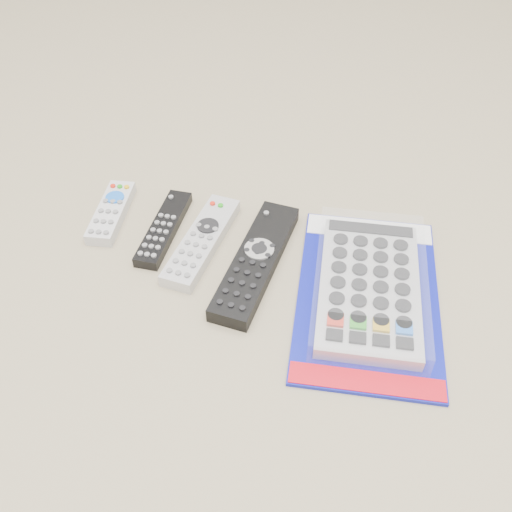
% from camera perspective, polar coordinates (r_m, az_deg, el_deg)
% --- Properties ---
extents(remote_small_grey, '(0.06, 0.15, 0.02)m').
position_cam_1_polar(remote_small_grey, '(0.99, -14.29, 4.28)').
color(remote_small_grey, '#B5B5B8').
rests_on(remote_small_grey, ground).
extents(remote_slim_black, '(0.04, 0.18, 0.02)m').
position_cam_1_polar(remote_slim_black, '(0.95, -9.20, 2.74)').
color(remote_slim_black, black).
rests_on(remote_slim_black, ground).
extents(remote_silver_dvd, '(0.07, 0.21, 0.02)m').
position_cam_1_polar(remote_silver_dvd, '(0.91, -5.44, 1.51)').
color(remote_silver_dvd, '#B9B9BE').
rests_on(remote_silver_dvd, ground).
extents(remote_large_black, '(0.08, 0.26, 0.03)m').
position_cam_1_polar(remote_large_black, '(0.88, 0.00, -0.51)').
color(remote_large_black, black).
rests_on(remote_large_black, ground).
extents(jumbo_remote_packaged, '(0.24, 0.36, 0.05)m').
position_cam_1_polar(jumbo_remote_packaged, '(0.85, 11.26, -2.93)').
color(jumbo_remote_packaged, '#0D1598').
rests_on(jumbo_remote_packaged, ground).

